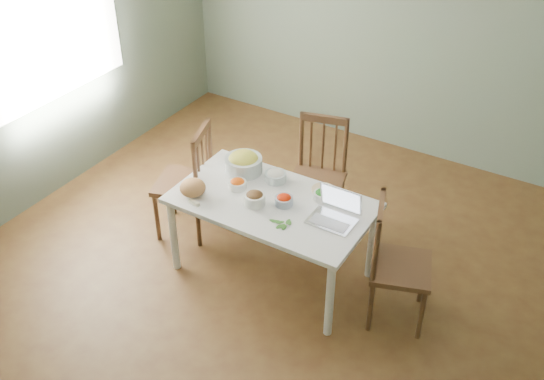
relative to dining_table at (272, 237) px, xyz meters
The scene contains 19 objects.
floor 0.38m from the dining_table, 39.83° to the right, with size 5.00×5.00×0.00m, color #482915.
wall_back 2.60m from the dining_table, 87.24° to the left, with size 5.00×0.00×2.70m, color slate.
wall_left 2.59m from the dining_table, behind, with size 0.00×5.00×2.70m, color slate.
window_left 2.64m from the dining_table, behind, with size 0.04×1.60×1.20m, color white.
dining_table is the anchor object (origin of this frame).
chair_far 0.72m from the dining_table, 88.46° to the left, with size 0.45×0.43×1.02m, color #3F2817, non-canonical shape.
chair_left 0.95m from the dining_table, behind, with size 0.46×0.43×1.03m, color #3F2817, non-canonical shape.
chair_right 1.05m from the dining_table, ahead, with size 0.44×0.42×1.00m, color #3F2817, non-canonical shape.
bread_boule 0.74m from the dining_table, 156.53° to the right, with size 0.20×0.20×0.13m, color #AF7440.
butter_stick 0.69m from the dining_table, 144.98° to the right, with size 0.10×0.03×0.03m, color #F6F0C9.
bowl_squash 0.64m from the dining_table, 150.38° to the left, with size 0.30×0.30×0.17m, color gold, non-canonical shape.
bowl_carrot 0.51m from the dining_table, behind, with size 0.14×0.14×0.08m, color #CD530A, non-canonical shape.
bowl_onion 0.49m from the dining_table, 115.43° to the left, with size 0.17×0.17×0.09m, color silver, non-canonical shape.
bowl_mushroom 0.43m from the dining_table, 132.30° to the right, with size 0.16×0.16×0.11m, color #452A12, non-canonical shape.
bowl_redpep 0.41m from the dining_table, ahead, with size 0.14×0.14×0.08m, color #BC1300, non-canonical shape.
bowl_broccoli 0.55m from the dining_table, 34.44° to the left, with size 0.13×0.13×0.08m, color #0C5B10, non-canonical shape.
flatbread 0.55m from the dining_table, 50.24° to the left, with size 0.18×0.18×0.02m, color beige.
basil_bunch 0.46m from the dining_table, 47.73° to the right, with size 0.18×0.18×0.02m, color #1B4C0C, non-canonical shape.
laptop 0.69m from the dining_table, ahead, with size 0.33×0.28×0.23m, color silver, non-canonical shape.
Camera 1 is at (1.90, -3.24, 3.52)m, focal length 42.08 mm.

